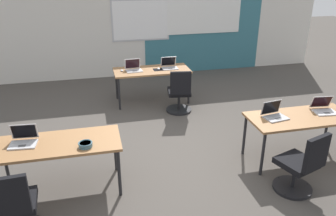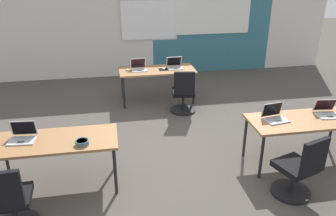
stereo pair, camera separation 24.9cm
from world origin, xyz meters
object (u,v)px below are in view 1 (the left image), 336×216
Objects in this scene: desk_near_left at (58,147)px; chair_near_left_end at (16,210)px; chair_near_right_inner at (300,168)px; mouse_far_right at (159,69)px; laptop_far_left at (134,68)px; laptop_near_left_end at (23,140)px; laptop_near_right_end at (324,109)px; laptop_near_right_inner at (274,114)px; snack_bowl at (85,144)px; desk_far_center at (152,72)px; laptop_far_right at (169,66)px; chair_far_right at (179,95)px; desk_near_right at (301,120)px; mouse_far_left at (122,70)px.

chair_near_left_end reaches higher than desk_near_left.
chair_near_right_inner is (3.05, -0.77, -0.28)m from desk_near_left.
laptop_far_left is at bearing 173.91° from mouse_far_right.
laptop_near_left_end reaches higher than mouse_far_right.
laptop_near_right_end is 4.34m from laptop_near_left_end.
desk_near_left is 3.09m from laptop_near_right_inner.
snack_bowl is at bearing -117.49° from mouse_far_right.
snack_bowl is at bearing -27.93° from desk_near_left.
desk_far_center is at bearing 56.57° from laptop_near_left_end.
desk_far_center is at bearing -176.39° from laptop_far_right.
desk_near_right is at bearing 130.67° from chair_far_right.
chair_near_left_end is (-4.35, -0.88, -0.39)m from laptop_near_right_end.
desk_far_center is at bearing -2.41° from mouse_far_left.
laptop_near_right_inner reaches higher than desk_far_center.
laptop_far_left reaches higher than laptop_near_right_end.
desk_far_center is at bearing 64.98° from snack_bowl.
laptop_far_right is 0.78m from laptop_far_left.
laptop_far_left is (-0.81, 0.73, 0.39)m from chair_far_right.
desk_near_left is 3.13m from laptop_far_left.
desk_far_center is 0.64m from mouse_far_left.
chair_far_right is 1.16m from laptop_far_left.
mouse_far_left is at bearing 179.80° from laptop_far_right.
desk_far_center is 4.21m from chair_near_left_end.
chair_near_left_end is 4.05m from laptop_far_left.
chair_near_left_end is (-0.42, -0.80, -0.28)m from desk_near_left.
laptop_far_left is at bearing 71.42° from snack_bowl.
chair_near_right_inner is at bearing 176.33° from chair_near_left_end.
laptop_near_right_end is (2.18, -2.72, 0.11)m from desk_far_center.
laptop_near_right_inner is 2.08× the size of snack_bowl.
desk_near_left is 0.94m from chair_near_left_end.
chair_near_right_inner reaches higher than desk_near_left.
laptop_far_left is 0.38× the size of chair_near_right_inner.
desk_near_left is 0.41m from snack_bowl.
laptop_near_right_end is at bearing 5.03° from laptop_near_left_end.
chair_far_right is (-1.33, 2.09, -0.28)m from desk_near_right.
chair_far_right is 2.94m from snack_bowl.
laptop_near_right_inner is 0.92m from chair_near_right_inner.
laptop_near_left_end reaches higher than chair_near_left_end.
chair_far_right is at bearing -34.93° from mouse_far_left.
desk_near_right is 1.74× the size of chair_near_left_end.
chair_near_left_end is at bearing -18.17° from chair_near_right_inner.
desk_near_right is at bearing 0.00° from desk_near_left.
chair_near_left_end is at bearing -125.46° from laptop_far_right.
desk_near_left is 3.55m from laptop_far_right.
laptop_near_left_end is at bearing 169.35° from desk_near_left.
laptop_near_left_end is (-2.16, -2.72, 0.11)m from desk_far_center.
snack_bowl is at bearing -30.76° from chair_near_right_inner.
laptop_far_right is at bearing 115.68° from desk_near_right.
mouse_far_left reaches higher than desk_near_right.
chair_near_left_end is 3.63m from laptop_near_right_inner.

